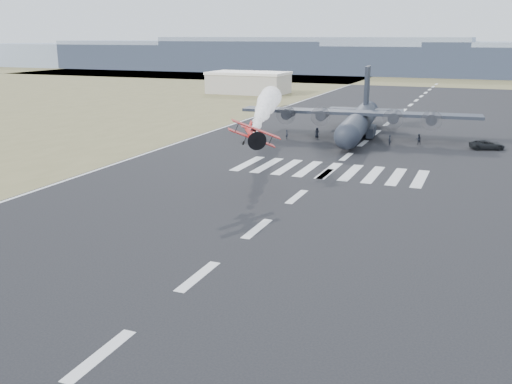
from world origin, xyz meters
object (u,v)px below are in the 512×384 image
Objects in this scene: aerobatic_biplane at (252,134)px; support_vehicle at (487,145)px; crew_d at (344,139)px; crew_b at (419,139)px; crew_f at (340,135)px; crew_h at (338,141)px; crew_a at (390,140)px; crew_c at (343,139)px; crew_e at (317,133)px; transport_aircraft at (359,120)px; crew_g at (287,134)px; hangar_left at (249,82)px.

aerobatic_biplane is 1.05× the size of support_vehicle.
support_vehicle is 22.81m from crew_d.
crew_b reaches higher than support_vehicle.
aerobatic_biplane is at bearing -80.13° from crew_f.
crew_f is 1.13× the size of crew_h.
crew_a is 1.08× the size of crew_c.
crew_e is at bearing 77.23° from aerobatic_biplane.
transport_aircraft is 22.17m from support_vehicle.
crew_a is 1.02× the size of crew_d.
crew_b is at bearing -128.61° from crew_g.
aerobatic_biplane is 38.82m from crew_e.
crew_e reaches higher than crew_h.
aerobatic_biplane is at bearing -100.40° from transport_aircraft.
crew_a is (10.03, 35.70, -5.96)m from aerobatic_biplane.
hangar_left reaches higher than crew_e.
transport_aircraft is 24.78× the size of crew_d.
crew_h is at bearing 68.21° from aerobatic_biplane.
crew_e is 0.95× the size of crew_f.
aerobatic_biplane is 34.74m from crew_d.
crew_h is at bearing -83.30° from crew_e.
crew_h is (48.68, -77.11, -2.57)m from hangar_left.
hangar_left is at bearing 135.39° from crew_f.
crew_c is 6.83m from crew_e.
crew_f is at bearing 70.52° from aerobatic_biplane.
crew_g is (-10.59, 0.82, -0.05)m from crew_d.
crew_g is at bearing 178.11° from crew_d.
aerobatic_biplane is 3.38× the size of crew_d.
crew_c is at bearing 68.29° from aerobatic_biplane.
aerobatic_biplane reaches higher than crew_d.
hangar_left is at bearing 120.98° from transport_aircraft.
crew_a reaches higher than crew_d.
support_vehicle is at bearing 159.04° from crew_b.
transport_aircraft is 10.34m from crew_h.
aerobatic_biplane is 3.58× the size of crew_c.
transport_aircraft reaches higher than crew_e.
transport_aircraft is 24.92× the size of crew_h.
crew_f is at bearing -44.37° from crew_e.
crew_g is (-9.06, -2.43, -0.16)m from crew_f.
crew_c is (-1.02, -7.15, -2.30)m from transport_aircraft.
transport_aircraft is at bearing -36.30° from crew_b.
transport_aircraft is at bearing -155.54° from crew_a.
crew_b is 22.55m from crew_g.
crew_e is at bearing 71.70° from support_vehicle.
crew_h is (-12.15, -6.66, -0.05)m from crew_b.
crew_f reaches higher than crew_d.
support_vehicle is at bearing -162.11° from crew_h.
crew_d is at bearing -113.18° from crew_c.
support_vehicle is at bearing 12.25° from crew_d.
crew_h is at bearing -102.37° from transport_aircraft.
hangar_left is 4.55× the size of support_vehicle.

